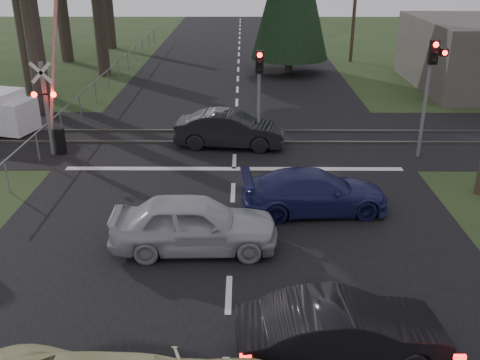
{
  "coord_description": "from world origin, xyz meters",
  "views": [
    {
      "loc": [
        0.34,
        -10.91,
        7.75
      ],
      "look_at": [
        0.25,
        4.1,
        1.3
      ],
      "focal_mm": 40.0,
      "sensor_mm": 36.0,
      "label": 1
    }
  ],
  "objects_px": {
    "traffic_signal_right": "(431,77)",
    "dark_hatchback": "(343,332)",
    "traffic_signal_center": "(259,83)",
    "dark_car_far": "(230,130)",
    "silver_car": "(194,224)",
    "blue_sedan": "(315,192)",
    "crossing_signal": "(52,106)"
  },
  "relations": [
    {
      "from": "dark_hatchback",
      "to": "dark_car_far",
      "type": "distance_m",
      "value": 13.29
    },
    {
      "from": "crossing_signal",
      "to": "traffic_signal_right",
      "type": "relative_size",
      "value": 1.48
    },
    {
      "from": "traffic_signal_right",
      "to": "silver_car",
      "type": "relative_size",
      "value": 1.01
    },
    {
      "from": "crossing_signal",
      "to": "blue_sedan",
      "type": "bearing_deg",
      "value": -27.61
    },
    {
      "from": "traffic_signal_right",
      "to": "dark_hatchback",
      "type": "height_order",
      "value": "traffic_signal_right"
    },
    {
      "from": "dark_hatchback",
      "to": "silver_car",
      "type": "bearing_deg",
      "value": 31.31
    },
    {
      "from": "traffic_signal_center",
      "to": "silver_car",
      "type": "height_order",
      "value": "traffic_signal_center"
    },
    {
      "from": "traffic_signal_right",
      "to": "silver_car",
      "type": "distance_m",
      "value": 11.5
    },
    {
      "from": "crossing_signal",
      "to": "silver_car",
      "type": "height_order",
      "value": "crossing_signal"
    },
    {
      "from": "dark_hatchback",
      "to": "dark_car_far",
      "type": "height_order",
      "value": "dark_car_far"
    },
    {
      "from": "traffic_signal_right",
      "to": "dark_hatchback",
      "type": "relative_size",
      "value": 1.1
    },
    {
      "from": "dark_hatchback",
      "to": "silver_car",
      "type": "relative_size",
      "value": 0.92
    },
    {
      "from": "traffic_signal_center",
      "to": "blue_sedan",
      "type": "bearing_deg",
      "value": -74.89
    },
    {
      "from": "silver_car",
      "to": "blue_sedan",
      "type": "relative_size",
      "value": 0.99
    },
    {
      "from": "dark_hatchback",
      "to": "blue_sedan",
      "type": "distance_m",
      "value": 6.87
    },
    {
      "from": "traffic_signal_center",
      "to": "dark_car_far",
      "type": "xyz_separation_m",
      "value": [
        -1.2,
        0.11,
        -2.05
      ]
    },
    {
      "from": "crossing_signal",
      "to": "dark_hatchback",
      "type": "height_order",
      "value": "crossing_signal"
    },
    {
      "from": "dark_hatchback",
      "to": "crossing_signal",
      "type": "bearing_deg",
      "value": 32.96
    },
    {
      "from": "traffic_signal_center",
      "to": "dark_car_far",
      "type": "bearing_deg",
      "value": 174.9
    },
    {
      "from": "blue_sedan",
      "to": "dark_car_far",
      "type": "distance_m",
      "value": 6.8
    },
    {
      "from": "crossing_signal",
      "to": "dark_hatchback",
      "type": "bearing_deg",
      "value": -51.32
    },
    {
      "from": "silver_car",
      "to": "dark_car_far",
      "type": "relative_size",
      "value": 1.01
    },
    {
      "from": "traffic_signal_center",
      "to": "silver_car",
      "type": "bearing_deg",
      "value": -103.32
    },
    {
      "from": "crossing_signal",
      "to": "blue_sedan",
      "type": "distance_m",
      "value": 11.27
    },
    {
      "from": "crossing_signal",
      "to": "silver_car",
      "type": "distance_m",
      "value": 9.91
    },
    {
      "from": "silver_car",
      "to": "blue_sedan",
      "type": "bearing_deg",
      "value": -58.15
    },
    {
      "from": "traffic_signal_center",
      "to": "dark_hatchback",
      "type": "height_order",
      "value": "traffic_signal_center"
    },
    {
      "from": "traffic_signal_center",
      "to": "dark_hatchback",
      "type": "xyz_separation_m",
      "value": [
        1.37,
        -12.94,
        -2.1
      ]
    },
    {
      "from": "dark_car_far",
      "to": "traffic_signal_center",
      "type": "bearing_deg",
      "value": -89.47
    },
    {
      "from": "traffic_signal_right",
      "to": "dark_hatchback",
      "type": "distance_m",
      "value": 13.09
    },
    {
      "from": "dark_hatchback",
      "to": "silver_car",
      "type": "height_order",
      "value": "silver_car"
    },
    {
      "from": "crossing_signal",
      "to": "traffic_signal_center",
      "type": "height_order",
      "value": "crossing_signal"
    }
  ]
}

